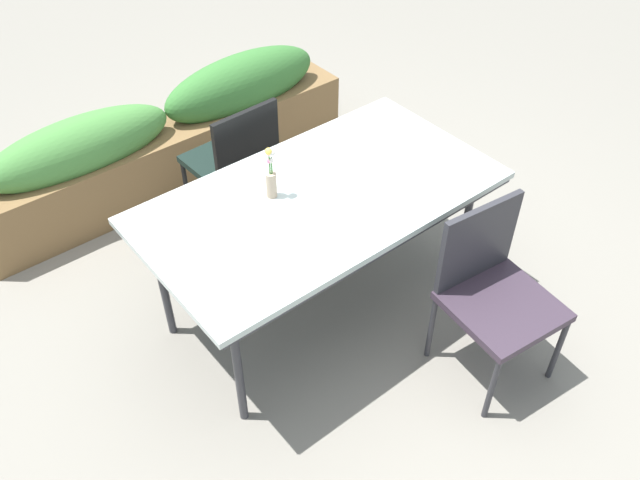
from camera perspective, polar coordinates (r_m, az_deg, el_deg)
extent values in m
plane|color=gray|center=(3.69, 0.06, -5.12)|extent=(12.00, 12.00, 0.00)
cube|color=silver|center=(3.16, 0.00, 3.72)|extent=(1.73, 0.94, 0.03)
cube|color=#333338|center=(3.18, 0.00, 3.32)|extent=(1.69, 0.92, 0.02)
cylinder|color=#333338|center=(2.95, -7.08, -10.94)|extent=(0.04, 0.04, 0.73)
cylinder|color=#333338|center=(3.64, 12.35, 0.87)|extent=(0.04, 0.04, 0.73)
cylinder|color=#333338|center=(3.36, -13.43, -3.59)|extent=(0.04, 0.04, 0.73)
cylinder|color=#333338|center=(3.98, 5.17, 5.84)|extent=(0.04, 0.04, 0.73)
cube|color=#382C39|center=(3.18, 15.43, -5.53)|extent=(0.52, 0.52, 0.04)
cube|color=#2D2D33|center=(3.12, 13.44, -0.27)|extent=(0.44, 0.08, 0.43)
cylinder|color=#2D2D33|center=(3.39, 19.83, -8.78)|extent=(0.03, 0.03, 0.43)
cylinder|color=#2D2D33|center=(3.15, 14.57, -12.27)|extent=(0.03, 0.03, 0.43)
cylinder|color=#2D2D33|center=(3.55, 14.88, -4.45)|extent=(0.03, 0.03, 0.43)
cylinder|color=#2D2D33|center=(3.32, 9.56, -7.40)|extent=(0.03, 0.03, 0.43)
cube|color=black|center=(3.90, -7.83, 6.75)|extent=(0.45, 0.45, 0.04)
cube|color=black|center=(3.64, -6.28, 8.17)|extent=(0.41, 0.05, 0.41)
cylinder|color=black|center=(4.10, -11.37, 4.05)|extent=(0.03, 0.03, 0.47)
cylinder|color=black|center=(4.26, -6.91, 6.26)|extent=(0.03, 0.03, 0.47)
cylinder|color=black|center=(3.83, -8.19, 1.35)|extent=(0.03, 0.03, 0.47)
cylinder|color=black|center=(4.00, -3.57, 3.80)|extent=(0.03, 0.03, 0.47)
cylinder|color=tan|center=(3.11, -4.21, 4.76)|extent=(0.05, 0.05, 0.13)
cylinder|color=#47843D|center=(3.05, -4.16, 6.35)|extent=(0.01, 0.01, 0.15)
sphere|color=white|center=(3.01, -4.23, 7.54)|extent=(0.04, 0.04, 0.04)
cylinder|color=#47843D|center=(3.05, -4.33, 6.30)|extent=(0.01, 0.01, 0.16)
sphere|color=pink|center=(3.00, -4.41, 7.50)|extent=(0.03, 0.03, 0.03)
cylinder|color=#47843D|center=(3.06, -4.35, 5.98)|extent=(0.01, 0.01, 0.11)
sphere|color=pink|center=(3.03, -4.40, 6.82)|extent=(0.03, 0.03, 0.03)
cylinder|color=#47843D|center=(3.04, -4.38, 6.34)|extent=(0.01, 0.01, 0.17)
sphere|color=#EFCC4C|center=(2.99, -4.46, 7.62)|extent=(0.03, 0.03, 0.03)
cylinder|color=#47843D|center=(3.06, -4.19, 5.98)|extent=(0.01, 0.01, 0.11)
sphere|color=white|center=(3.03, -4.24, 6.84)|extent=(0.02, 0.02, 0.02)
cube|color=brown|center=(4.47, -12.54, 7.05)|extent=(2.53, 0.36, 0.43)
ellipsoid|color=#47843D|center=(4.14, -20.03, 7.52)|extent=(1.14, 0.32, 0.36)
ellipsoid|color=#387233|center=(4.52, -6.79, 13.24)|extent=(1.14, 0.32, 0.40)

